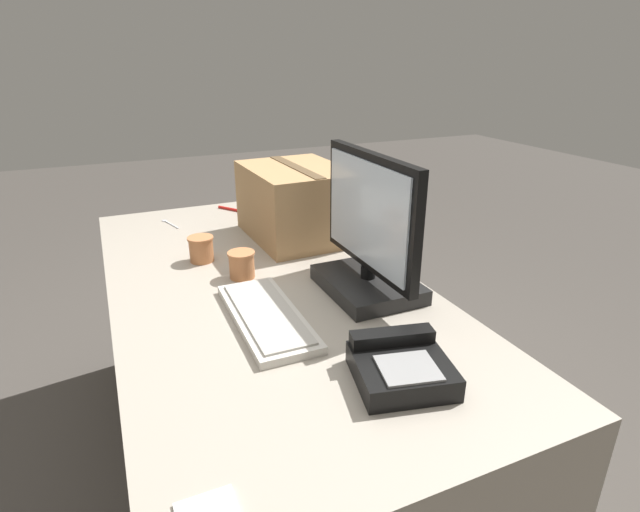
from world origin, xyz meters
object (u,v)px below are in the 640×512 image
Objects in this scene: monitor at (369,242)px; desk_phone at (401,366)px; pen_marker at (231,209)px; keyboard at (267,316)px; paper_cup_left at (201,249)px; paper_cup_right at (242,265)px; cardboard_box at (296,202)px; spoon at (168,223)px.

monitor reaches higher than desk_phone.
pen_marker is (-0.97, -0.16, -0.15)m from monitor.
monitor is 0.36m from keyboard.
keyboard is 0.49m from paper_cup_left.
paper_cup_right is 0.43m from cardboard_box.
cardboard_box is at bearing 152.16° from keyboard.
keyboard is 0.41m from desk_phone.
paper_cup_right is (-0.66, -0.17, 0.01)m from desk_phone.
pen_marker is (-0.07, 0.29, 0.00)m from spoon.
desk_phone is at bearing 176.49° from spoon.
paper_cup_left is at bearing -137.01° from monitor.
keyboard reaches higher than spoon.
monitor is 1.97× the size of desk_phone.
monitor is 1.06× the size of cardboard_box.
paper_cup_left is (-0.43, -0.40, -0.11)m from monitor.
paper_cup_left is (-0.84, -0.26, 0.01)m from desk_phone.
desk_phone reaches higher than spoon.
desk_phone is 0.96m from cardboard_box.
desk_phone reaches higher than pen_marker.
keyboard is at bearing -3.18° from paper_cup_right.
pen_marker is (-1.02, 0.17, -0.01)m from keyboard.
cardboard_box reaches higher than keyboard.
spoon is at bearing -153.39° from monitor.
paper_cup_left is 0.59m from pen_marker.
paper_cup_left reaches higher than pen_marker.
paper_cup_left is 0.47m from spoon.
desk_phone is 0.68m from paper_cup_right.
monitor reaches higher than paper_cup_left.
paper_cup_right is at bearing -152.40° from desk_phone.
pen_marker is (-0.43, -0.15, -0.13)m from cardboard_box.
desk_phone is (0.36, 0.19, 0.02)m from keyboard.
paper_cup_right is 0.68× the size of pen_marker.
cardboard_box reaches higher than paper_cup_left.
desk_phone is 1.35m from spoon.
monitor is 3.26× the size of spoon.
desk_phone is at bearing -7.78° from cardboard_box.
monitor is 0.42m from paper_cup_right.
desk_phone is at bearing -19.34° from monitor.
paper_cup_right is at bearing 177.42° from keyboard.
keyboard is at bearing -81.87° from monitor.
paper_cup_right is 0.67m from spoon.
desk_phone is (0.41, -0.14, -0.13)m from monitor.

